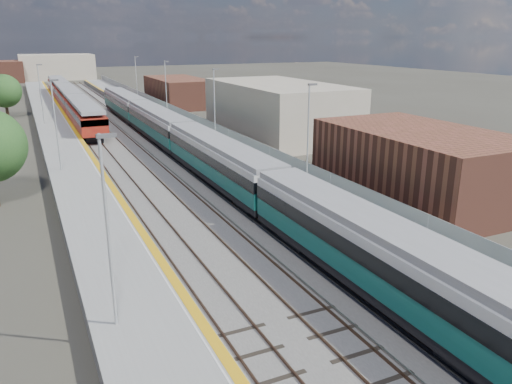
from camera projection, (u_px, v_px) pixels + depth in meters
ground at (141, 139)px, 60.19m from camera, size 320.00×320.00×0.00m
ballast_bed at (118, 136)px, 61.44m from camera, size 10.50×155.00×0.06m
tracks at (121, 133)px, 63.11m from camera, size 8.96×160.00×0.17m
platform_right at (177, 128)px, 64.32m from camera, size 4.70×155.00×8.52m
platform_left at (59, 137)px, 58.54m from camera, size 4.30×155.00×8.52m
green_train at (184, 138)px, 48.85m from camera, size 2.87×79.76×3.15m
red_train at (69, 98)px, 81.11m from camera, size 2.99×60.52×3.77m
tree_c at (4, 91)px, 73.34m from camera, size 4.85×4.85×6.57m
tree_d at (271, 91)px, 81.17m from camera, size 3.91×3.91×5.30m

